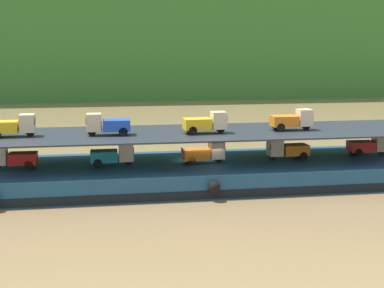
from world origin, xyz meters
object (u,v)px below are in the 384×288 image
(mini_truck_lower_mid, at_px, (204,153))
(mini_truck_upper_bow, at_px, (292,120))
(mini_truck_upper_stern, at_px, (13,126))
(mini_truck_upper_fore, at_px, (206,123))
(mini_truck_lower_fore, at_px, (287,149))
(mini_truck_lower_bow, at_px, (369,145))
(mini_truck_lower_aft, at_px, (113,155))
(mini_truck_lower_stern, at_px, (14,158))
(cargo_barge, at_px, (201,173))
(mini_truck_upper_mid, at_px, (108,124))

(mini_truck_lower_mid, xyz_separation_m, mini_truck_upper_bow, (6.00, 0.17, 2.00))
(mini_truck_lower_mid, distance_m, mini_truck_upper_bow, 6.32)
(mini_truck_upper_stern, bearing_deg, mini_truck_upper_fore, -2.87)
(mini_truck_lower_mid, bearing_deg, mini_truck_upper_fore, -80.46)
(mini_truck_lower_fore, height_order, mini_truck_upper_fore, mini_truck_upper_fore)
(mini_truck_lower_bow, bearing_deg, mini_truck_upper_fore, -174.72)
(mini_truck_upper_bow, bearing_deg, mini_truck_lower_aft, 179.72)
(mini_truck_lower_stern, height_order, mini_truck_lower_aft, same)
(mini_truck_lower_aft, bearing_deg, mini_truck_lower_mid, -2.20)
(mini_truck_lower_stern, bearing_deg, mini_truck_upper_bow, -0.47)
(mini_truck_lower_aft, distance_m, mini_truck_upper_fore, 6.28)
(cargo_barge, relative_size, mini_truck_upper_fore, 11.22)
(mini_truck_lower_bow, relative_size, mini_truck_upper_mid, 1.00)
(mini_truck_lower_aft, height_order, mini_truck_upper_fore, mini_truck_upper_fore)
(mini_truck_upper_mid, relative_size, mini_truck_upper_fore, 1.00)
(mini_truck_lower_aft, bearing_deg, mini_truck_upper_fore, -4.79)
(cargo_barge, distance_m, mini_truck_lower_fore, 6.04)
(mini_truck_upper_fore, xyz_separation_m, mini_truck_upper_bow, (5.95, 0.44, 0.00))
(mini_truck_lower_bow, distance_m, mini_truck_upper_mid, 18.19)
(mini_truck_lower_bow, xyz_separation_m, mini_truck_upper_fore, (-11.84, -1.09, 2.00))
(mini_truck_lower_mid, relative_size, mini_truck_upper_mid, 1.01)
(mini_truck_lower_stern, xyz_separation_m, mini_truck_lower_fore, (17.75, 0.02, 0.00))
(mini_truck_upper_bow, bearing_deg, mini_truck_lower_bow, 6.35)
(mini_truck_lower_aft, bearing_deg, mini_truck_upper_mid, -140.86)
(mini_truck_lower_stern, bearing_deg, mini_truck_lower_bow, 1.22)
(mini_truck_lower_stern, height_order, mini_truck_upper_mid, mini_truck_upper_mid)
(cargo_barge, distance_m, mini_truck_upper_stern, 12.30)
(mini_truck_lower_fore, height_order, mini_truck_upper_stern, mini_truck_upper_stern)
(mini_truck_lower_aft, relative_size, mini_truck_upper_fore, 0.98)
(mini_truck_lower_aft, relative_size, mini_truck_lower_mid, 0.98)
(mini_truck_lower_bow, xyz_separation_m, mini_truck_upper_bow, (-5.89, -0.66, 2.00))
(mini_truck_lower_fore, xyz_separation_m, mini_truck_lower_bow, (6.14, 0.49, 0.00))
(mini_truck_lower_aft, bearing_deg, mini_truck_lower_stern, 179.17)
(mini_truck_lower_aft, relative_size, mini_truck_upper_stern, 0.99)
(mini_truck_upper_stern, relative_size, mini_truck_upper_mid, 0.99)
(cargo_barge, distance_m, mini_truck_lower_aft, 5.95)
(mini_truck_upper_mid, bearing_deg, cargo_barge, 4.17)
(mini_truck_upper_bow, bearing_deg, cargo_barge, 177.51)
(mini_truck_upper_fore, bearing_deg, cargo_barge, 103.24)
(cargo_barge, height_order, mini_truck_upper_stern, mini_truck_upper_stern)
(mini_truck_lower_stern, height_order, mini_truck_lower_fore, same)
(mini_truck_lower_stern, relative_size, mini_truck_lower_mid, 0.99)
(mini_truck_upper_fore, bearing_deg, mini_truck_lower_fore, 6.10)
(mini_truck_lower_fore, xyz_separation_m, mini_truck_upper_mid, (-11.92, -0.34, 2.00))
(mini_truck_lower_aft, height_order, mini_truck_upper_stern, mini_truck_upper_stern)
(mini_truck_lower_bow, bearing_deg, mini_truck_lower_stern, -178.78)
(cargo_barge, bearing_deg, mini_truck_lower_aft, -177.93)
(mini_truck_lower_mid, relative_size, mini_truck_lower_bow, 1.00)
(mini_truck_upper_stern, xyz_separation_m, mini_truck_upper_mid, (5.75, -0.34, 0.00))
(cargo_barge, distance_m, mini_truck_upper_mid, 6.98)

